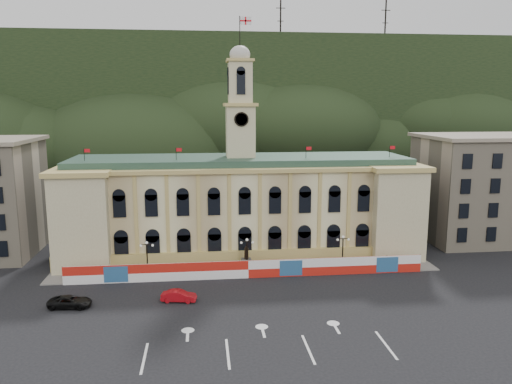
{
  "coord_description": "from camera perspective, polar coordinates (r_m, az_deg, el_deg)",
  "views": [
    {
      "loc": [
        -6.17,
        -51.09,
        24.14
      ],
      "look_at": [
        1.4,
        18.0,
        11.63
      ],
      "focal_mm": 35.0,
      "sensor_mm": 36.0,
      "label": 1
    }
  ],
  "objects": [
    {
      "name": "city_hall",
      "position": [
        80.62,
        -1.74,
        -1.46
      ],
      "size": [
        56.2,
        17.6,
        37.1
      ],
      "color": "beige",
      "rests_on": "ground"
    },
    {
      "name": "black_suv",
      "position": [
        64.82,
        -20.48,
        -11.67
      ],
      "size": [
        3.19,
        5.46,
        1.41
      ],
      "primitive_type": "imported",
      "rotation": [
        0.0,
        0.0,
        1.49
      ],
      "color": "black",
      "rests_on": "ground"
    },
    {
      "name": "lamp_center",
      "position": [
        71.54,
        -1.04,
        -6.93
      ],
      "size": [
        1.96,
        0.44,
        5.15
      ],
      "color": "black",
      "rests_on": "ground"
    },
    {
      "name": "ground",
      "position": [
        56.84,
        0.59,
        -14.93
      ],
      "size": [
        260.0,
        260.0,
        0.0
      ],
      "primitive_type": "plane",
      "color": "black",
      "rests_on": "ground"
    },
    {
      "name": "side_building_right",
      "position": [
        96.76,
        24.38,
        0.48
      ],
      "size": [
        21.0,
        17.0,
        18.6
      ],
      "color": "#BCAD91",
      "rests_on": "ground"
    },
    {
      "name": "lane_markings",
      "position": [
        52.39,
        1.27,
        -17.23
      ],
      "size": [
        26.0,
        10.0,
        0.02
      ],
      "primitive_type": null,
      "color": "white",
      "rests_on": "ground"
    },
    {
      "name": "hoarding_fence",
      "position": [
        70.28,
        -0.84,
        -8.81
      ],
      "size": [
        50.0,
        0.44,
        2.5
      ],
      "color": "red",
      "rests_on": "ground"
    },
    {
      "name": "hill_ridge",
      "position": [
        173.25,
        -4.25,
        8.63
      ],
      "size": [
        230.0,
        80.0,
        64.0
      ],
      "color": "black",
      "rests_on": "ground"
    },
    {
      "name": "statue",
      "position": [
        73.06,
        -1.1,
        -8.11
      ],
      "size": [
        1.4,
        1.4,
        3.72
      ],
      "color": "#595651",
      "rests_on": "ground"
    },
    {
      "name": "lamp_right",
      "position": [
        74.07,
        9.88,
        -6.48
      ],
      "size": [
        1.96,
        0.44,
        5.15
      ],
      "color": "black",
      "rests_on": "ground"
    },
    {
      "name": "red_sedan",
      "position": [
        63.27,
        -8.81,
        -11.66
      ],
      "size": [
        2.91,
        4.8,
        1.42
      ],
      "primitive_type": "imported",
      "rotation": [
        0.0,
        0.0,
        1.4
      ],
      "color": "#A60B13",
      "rests_on": "ground"
    },
    {
      "name": "pavement",
      "position": [
        73.18,
        -1.08,
        -9.0
      ],
      "size": [
        56.0,
        5.5,
        0.16
      ],
      "primitive_type": "cube",
      "color": "slate",
      "rests_on": "ground"
    },
    {
      "name": "lamp_left",
      "position": [
        71.7,
        -12.34,
        -7.13
      ],
      "size": [
        1.96,
        0.44,
        5.15
      ],
      "color": "black",
      "rests_on": "ground"
    }
  ]
}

